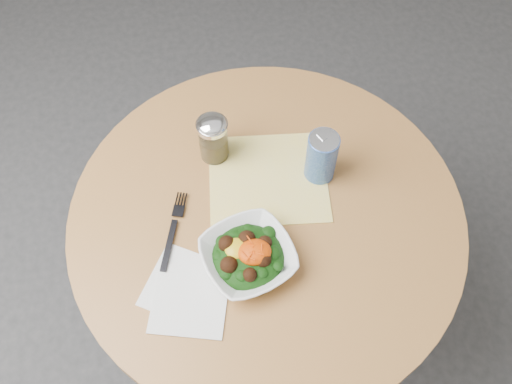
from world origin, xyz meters
TOP-DOWN VIEW (x-y plane):
  - ground at (0.00, 0.00)m, footprint 6.00×6.00m
  - table at (0.00, 0.00)m, footprint 0.90×0.90m
  - cloth_napkin at (0.02, 0.09)m, footprint 0.31×0.29m
  - paper_napkins at (-0.20, -0.15)m, footprint 0.21×0.24m
  - salad_bowl at (-0.06, -0.11)m, footprint 0.24×0.24m
  - fork at (-0.21, 0.00)m, footprint 0.09×0.19m
  - spice_shaker at (-0.09, 0.19)m, footprint 0.07×0.07m
  - beverage_can at (0.14, 0.08)m, footprint 0.07×0.07m

SIDE VIEW (x-z plane):
  - ground at x=0.00m, z-range 0.00..0.00m
  - table at x=0.00m, z-range 0.18..0.93m
  - cloth_napkin at x=0.02m, z-range 0.75..0.75m
  - paper_napkins at x=-0.20m, z-range 0.75..0.75m
  - fork at x=-0.21m, z-range 0.75..0.76m
  - salad_bowl at x=-0.06m, z-range 0.74..0.81m
  - spice_shaker at x=-0.09m, z-range 0.75..0.88m
  - beverage_can at x=0.14m, z-range 0.75..0.89m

